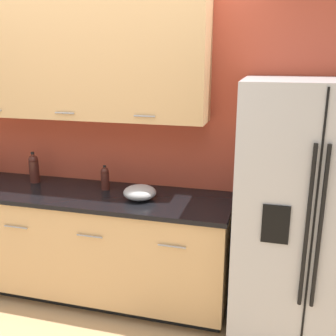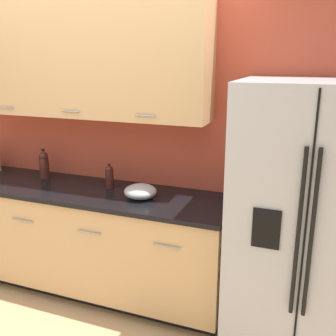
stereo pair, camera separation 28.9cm
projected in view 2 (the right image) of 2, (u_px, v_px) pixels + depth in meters
wall_back at (103, 112)px, 3.29m from camera, size 10.00×0.39×2.60m
counter_unit at (80, 237)px, 3.37m from camera, size 2.59×0.64×0.92m
refrigerator at (306, 223)px, 2.56m from camera, size 0.94×0.79×1.83m
wine_bottle at (44, 164)px, 3.46m from camera, size 0.08×0.08×0.27m
oil_bottle at (109, 176)px, 3.22m from camera, size 0.07×0.07×0.20m
mixing_bowl at (140, 191)px, 2.99m from camera, size 0.25×0.25×0.11m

